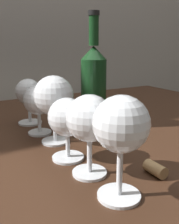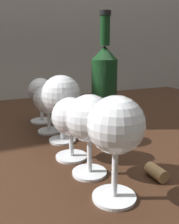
# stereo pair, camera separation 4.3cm
# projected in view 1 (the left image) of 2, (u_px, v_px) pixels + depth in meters

# --- Properties ---
(dining_table) EXTENTS (1.40, 0.92, 0.76)m
(dining_table) POSITION_uv_depth(u_px,v_px,m) (69.00, 158.00, 0.73)
(dining_table) COLOR #382114
(dining_table) RESTS_ON ground_plane
(wine_glass_cabernet) EXTENTS (0.08, 0.08, 0.16)m
(wine_glass_cabernet) POSITION_uv_depth(u_px,v_px,m) (121.00, 127.00, 0.36)
(wine_glass_cabernet) COLOR white
(wine_glass_cabernet) RESTS_ON dining_table
(wine_glass_rose) EXTENTS (0.08, 0.08, 0.14)m
(wine_glass_rose) POSITION_uv_depth(u_px,v_px,m) (90.00, 120.00, 0.43)
(wine_glass_rose) COLOR white
(wine_glass_rose) RESTS_ON dining_table
(wine_glass_white) EXTENTS (0.08, 0.08, 0.13)m
(wine_glass_white) POSITION_uv_depth(u_px,v_px,m) (67.00, 118.00, 0.50)
(wine_glass_white) COLOR white
(wine_glass_white) RESTS_ON dining_table
(wine_glass_chardonnay) EXTENTS (0.09, 0.09, 0.16)m
(wine_glass_chardonnay) POSITION_uv_depth(u_px,v_px,m) (54.00, 97.00, 0.58)
(wine_glass_chardonnay) COLOR white
(wine_glass_chardonnay) RESTS_ON dining_table
(wine_glass_merlot) EXTENTS (0.08, 0.08, 0.13)m
(wine_glass_merlot) POSITION_uv_depth(u_px,v_px,m) (38.00, 101.00, 0.65)
(wine_glass_merlot) COLOR white
(wine_glass_merlot) RESTS_ON dining_table
(wine_glass_amber) EXTENTS (0.07, 0.07, 0.13)m
(wine_glass_amber) POSITION_uv_depth(u_px,v_px,m) (28.00, 93.00, 0.73)
(wine_glass_amber) COLOR white
(wine_glass_amber) RESTS_ON dining_table
(wine_bottle) EXTENTS (0.07, 0.07, 0.31)m
(wine_bottle) POSITION_uv_depth(u_px,v_px,m) (94.00, 84.00, 0.70)
(wine_bottle) COLOR #143819
(wine_bottle) RESTS_ON dining_table
(cork) EXTENTS (0.02, 0.04, 0.02)m
(cork) POSITION_uv_depth(u_px,v_px,m) (155.00, 169.00, 0.45)
(cork) COLOR tan
(cork) RESTS_ON dining_table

